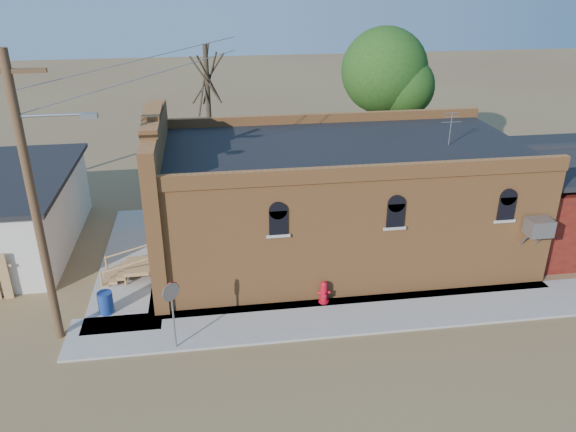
{
  "coord_description": "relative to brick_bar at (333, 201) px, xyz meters",
  "views": [
    {
      "loc": [
        -3.1,
        -14.58,
        10.99
      ],
      "look_at": [
        -0.35,
        4.18,
        2.4
      ],
      "focal_mm": 35.0,
      "sensor_mm": 36.0,
      "label": 1
    }
  ],
  "objects": [
    {
      "name": "ground",
      "position": [
        -1.64,
        -5.49,
        -2.34
      ],
      "size": [
        120.0,
        120.0,
        0.0
      ],
      "primitive_type": "plane",
      "color": "brown",
      "rests_on": "ground"
    },
    {
      "name": "sidewalk_south",
      "position": [
        -0.14,
        -4.59,
        -2.3
      ],
      "size": [
        19.0,
        2.2,
        0.08
      ],
      "primitive_type": "cube",
      "color": "#9E9991",
      "rests_on": "ground"
    },
    {
      "name": "sidewalk_west",
      "position": [
        -7.94,
        0.51,
        -2.3
      ],
      "size": [
        2.6,
        10.0,
        0.08
      ],
      "primitive_type": "cube",
      "color": "#9E9991",
      "rests_on": "ground"
    },
    {
      "name": "brick_bar",
      "position": [
        0.0,
        0.0,
        0.0
      ],
      "size": [
        16.4,
        7.97,
        6.3
      ],
      "color": "#B96F38",
      "rests_on": "ground"
    },
    {
      "name": "red_shed",
      "position": [
        9.86,
        0.01,
        -0.07
      ],
      "size": [
        5.4,
        6.4,
        4.3
      ],
      "color": "#51110D",
      "rests_on": "ground"
    },
    {
      "name": "utility_pole",
      "position": [
        -9.79,
        -4.29,
        2.43
      ],
      "size": [
        3.12,
        0.26,
        9.0
      ],
      "color": "#4C2E1E",
      "rests_on": "ground"
    },
    {
      "name": "tree_bare_near",
      "position": [
        -4.64,
        7.51,
        3.62
      ],
      "size": [
        2.8,
        2.8,
        7.65
      ],
      "color": "#3F3524",
      "rests_on": "ground"
    },
    {
      "name": "tree_leafy",
      "position": [
        4.36,
        8.01,
        3.59
      ],
      "size": [
        4.4,
        4.4,
        8.15
      ],
      "color": "#3F3524",
      "rests_on": "ground"
    },
    {
      "name": "fire_hydrant",
      "position": [
        -1.07,
        -3.7,
        -1.85
      ],
      "size": [
        0.49,
        0.48,
        0.83
      ],
      "rotation": [
        0.0,
        0.0,
        -0.37
      ],
      "color": "red",
      "rests_on": "sidewalk_south"
    },
    {
      "name": "stop_sign",
      "position": [
        -6.12,
        -5.49,
        -0.48
      ],
      "size": [
        0.52,
        0.44,
        2.31
      ],
      "rotation": [
        0.0,
        0.0,
        0.26
      ],
      "color": "gray",
      "rests_on": "sidewalk_south"
    },
    {
      "name": "trash_barrel",
      "position": [
        -8.53,
        -3.24,
        -1.87
      ],
      "size": [
        0.62,
        0.62,
        0.77
      ],
      "primitive_type": "cylinder",
      "rotation": [
        0.0,
        0.0,
        -0.28
      ],
      "color": "navy",
      "rests_on": "sidewalk_west"
    }
  ]
}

